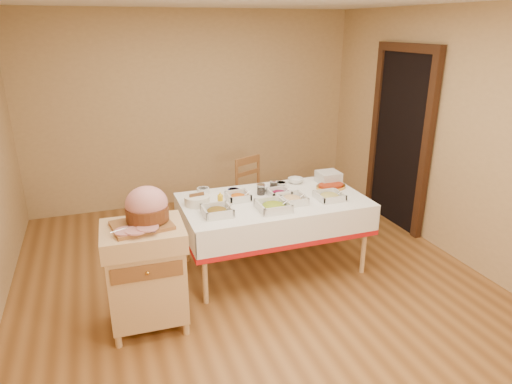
# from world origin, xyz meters

# --- Properties ---
(room_shell) EXTENTS (5.00, 5.00, 5.00)m
(room_shell) POSITION_xyz_m (0.00, 0.00, 1.30)
(room_shell) COLOR brown
(room_shell) RESTS_ON ground
(doorway) EXTENTS (0.09, 1.10, 2.20)m
(doorway) POSITION_xyz_m (2.20, 0.90, 1.11)
(doorway) COLOR black
(doorway) RESTS_ON ground
(dining_table) EXTENTS (1.82, 1.02, 0.76)m
(dining_table) POSITION_xyz_m (0.30, 0.30, 0.60)
(dining_table) COLOR tan
(dining_table) RESTS_ON ground
(butcher_cart) EXTENTS (0.66, 0.56, 0.91)m
(butcher_cart) POSITION_xyz_m (-1.04, -0.28, 0.52)
(butcher_cart) COLOR tan
(butcher_cart) RESTS_ON ground
(dining_chair) EXTENTS (0.53, 0.52, 0.91)m
(dining_chair) POSITION_xyz_m (0.43, 1.21, 0.47)
(dining_chair) COLOR brown
(dining_chair) RESTS_ON ground
(ham_on_board) EXTENTS (0.47, 0.45, 0.31)m
(ham_on_board) POSITION_xyz_m (-0.99, -0.24, 1.04)
(ham_on_board) COLOR brown
(ham_on_board) RESTS_ON butcher_cart
(serving_dish_a) EXTENTS (0.27, 0.26, 0.11)m
(serving_dish_a) POSITION_xyz_m (-0.33, 0.10, 0.80)
(serving_dish_a) COLOR silver
(serving_dish_a) RESTS_ON dining_table
(serving_dish_b) EXTENTS (0.29, 0.29, 0.12)m
(serving_dish_b) POSITION_xyz_m (0.20, 0.04, 0.80)
(serving_dish_b) COLOR silver
(serving_dish_b) RESTS_ON dining_table
(serving_dish_c) EXTENTS (0.27, 0.27, 0.11)m
(serving_dish_c) POSITION_xyz_m (0.43, 0.15, 0.79)
(serving_dish_c) COLOR silver
(serving_dish_c) RESTS_ON dining_table
(serving_dish_d) EXTENTS (0.26, 0.26, 0.10)m
(serving_dish_d) POSITION_xyz_m (0.82, 0.11, 0.79)
(serving_dish_d) COLOR silver
(serving_dish_d) RESTS_ON dining_table
(serving_dish_e) EXTENTS (0.23, 0.22, 0.11)m
(serving_dish_e) POSITION_xyz_m (-0.04, 0.40, 0.79)
(serving_dish_e) COLOR silver
(serving_dish_e) RESTS_ON dining_table
(serving_dish_f) EXTENTS (0.22, 0.21, 0.10)m
(serving_dish_f) POSITION_xyz_m (0.39, 0.36, 0.79)
(serving_dish_f) COLOR silver
(serving_dish_f) RESTS_ON dining_table
(small_bowl_left) EXTENTS (0.13, 0.13, 0.06)m
(small_bowl_left) POSITION_xyz_m (-0.32, 0.70, 0.79)
(small_bowl_left) COLOR silver
(small_bowl_left) RESTS_ON dining_table
(small_bowl_mid) EXTENTS (0.12, 0.12, 0.05)m
(small_bowl_mid) POSITION_xyz_m (-0.03, 0.58, 0.79)
(small_bowl_mid) COLOR navy
(small_bowl_mid) RESTS_ON dining_table
(small_bowl_right) EXTENTS (0.12, 0.12, 0.06)m
(small_bowl_right) POSITION_xyz_m (0.50, 0.59, 0.79)
(small_bowl_right) COLOR silver
(small_bowl_right) RESTS_ON dining_table
(bowl_white_imported) EXTENTS (0.19, 0.19, 0.04)m
(bowl_white_imported) POSITION_xyz_m (0.32, 0.59, 0.78)
(bowl_white_imported) COLOR silver
(bowl_white_imported) RESTS_ON dining_table
(bowl_small_imported) EXTENTS (0.21, 0.21, 0.05)m
(bowl_small_imported) POSITION_xyz_m (0.71, 0.68, 0.79)
(bowl_small_imported) COLOR silver
(bowl_small_imported) RESTS_ON dining_table
(preserve_jar_left) EXTENTS (0.09, 0.09, 0.11)m
(preserve_jar_left) POSITION_xyz_m (0.23, 0.47, 0.81)
(preserve_jar_left) COLOR silver
(preserve_jar_left) RESTS_ON dining_table
(preserve_jar_right) EXTENTS (0.08, 0.08, 0.11)m
(preserve_jar_right) POSITION_xyz_m (0.40, 0.55, 0.81)
(preserve_jar_right) COLOR silver
(preserve_jar_right) RESTS_ON dining_table
(mustard_bottle) EXTENTS (0.05, 0.05, 0.16)m
(mustard_bottle) POSITION_xyz_m (-0.26, 0.25, 0.83)
(mustard_bottle) COLOR gold
(mustard_bottle) RESTS_ON dining_table
(bread_basket) EXTENTS (0.24, 0.24, 0.11)m
(bread_basket) POSITION_xyz_m (-0.45, 0.41, 0.81)
(bread_basket) COLOR white
(bread_basket) RESTS_ON dining_table
(plate_stack) EXTENTS (0.23, 0.23, 0.13)m
(plate_stack) POSITION_xyz_m (1.05, 0.56, 0.82)
(plate_stack) COLOR silver
(plate_stack) RESTS_ON dining_table
(brass_platter) EXTENTS (0.33, 0.24, 0.04)m
(brass_platter) POSITION_xyz_m (1.00, 0.40, 0.78)
(brass_platter) COLOR gold
(brass_platter) RESTS_ON dining_table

